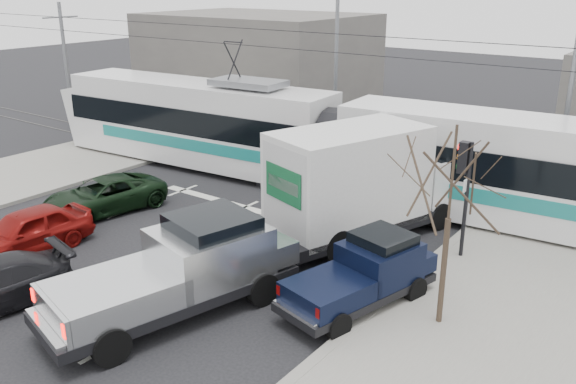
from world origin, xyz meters
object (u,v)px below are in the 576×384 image
Objects in this scene: street_lamp_near at (568,67)px; street_lamp_far at (333,44)px; navy_pickup at (366,273)px; green_car at (104,195)px; tram at (338,143)px; silver_pickup at (185,268)px; red_car at (26,231)px; box_truck at (364,183)px; bare_tree at (452,183)px; traffic_signal at (464,174)px.

street_lamp_near is 11.67m from street_lamp_far.
street_lamp_near is 1.89× the size of navy_pickup.
green_car is at bearing -96.11° from street_lamp_far.
tram is 3.99× the size of silver_pickup.
street_lamp_far is at bearing 119.60° from tram.
tram is (-7.19, -4.36, -3.09)m from street_lamp_near.
red_car reaches higher than green_car.
green_car is at bearing -138.26° from box_truck.
bare_tree is at bearing -22.47° from box_truck.
bare_tree is 11.58m from street_lamp_near.
bare_tree is 1.05× the size of navy_pickup.
traffic_signal is 0.87× the size of red_car.
street_lamp_far is 14.19m from green_car.
street_lamp_near is at bearing 52.21° from green_car.
box_truck is (3.05, -3.28, -0.17)m from tram.
silver_pickup reaches higher than red_car.
street_lamp_near is 12.49m from navy_pickup.
silver_pickup is 8.23m from green_car.
navy_pickup is at bearing -54.43° from street_lamp_far.
street_lamp_near reaches higher than bare_tree.
bare_tree is at bearing -74.24° from traffic_signal.
green_car is at bearing -133.81° from tram.
traffic_signal is 0.45× the size of box_truck.
navy_pickup reaches higher than red_car.
tram reaches higher than green_car.
bare_tree is at bearing 43.38° from silver_pickup.
street_lamp_far reaches higher than green_car.
traffic_signal reaches higher than red_car.
traffic_signal is at bearing 28.66° from green_car.
red_car is at bearing -91.61° from street_lamp_far.
silver_pickup is at bearing -126.59° from navy_pickup.
navy_pickup is at bearing -57.74° from tram.
tram is 5.89× the size of navy_pickup.
navy_pickup is 1.15× the size of red_car.
red_car is (0.95, -3.70, 0.07)m from green_car.
silver_pickup is at bearing -84.53° from tram.
bare_tree reaches higher than box_truck.
traffic_signal is 0.13× the size of tram.
navy_pickup is (-1.74, -11.64, -4.18)m from street_lamp_near.
traffic_signal is at bearing -96.41° from street_lamp_near.
street_lamp_far is 17.29m from navy_pickup.
bare_tree reaches higher than silver_pickup.
street_lamp_far is (-10.66, 9.50, 2.37)m from traffic_signal.
silver_pickup is at bearing -122.52° from traffic_signal.
box_truck is at bearing -118.42° from street_lamp_near.
street_lamp_far is at bearing 131.12° from bare_tree.
tram is at bearing 153.68° from traffic_signal.
red_car is at bearing -163.69° from bare_tree.
tram is at bearing 69.96° from red_car.
street_lamp_far is 1.14× the size of box_truck.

